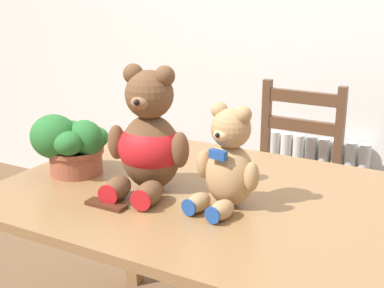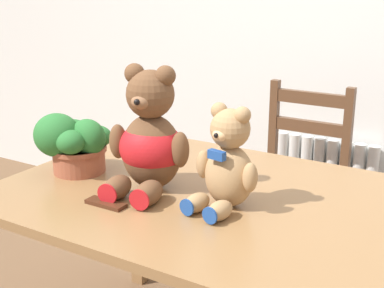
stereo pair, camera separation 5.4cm
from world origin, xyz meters
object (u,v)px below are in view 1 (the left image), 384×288
Objects in this scene: teddy_bear_right at (228,164)px; wooden_chair_behind at (289,183)px; teddy_bear_left at (149,141)px; potted_plant at (71,144)px; chocolate_bar at (106,205)px.

wooden_chair_behind is at bearing -72.79° from teddy_bear_right.
teddy_bear_left is at bearing 9.23° from teddy_bear_right.
teddy_bear_left is at bearing 3.25° from potted_plant.
teddy_bear_left is 0.24m from chocolate_bar.
potted_plant is at bearing 148.95° from chocolate_bar.
chocolate_bar is at bearing 39.88° from teddy_bear_right.
wooden_chair_behind is at bearing -106.19° from teddy_bear_left.
chocolate_bar is (-0.18, -1.16, 0.29)m from wooden_chair_behind.
teddy_bear_left is 1.30× the size of teddy_bear_right.
potted_plant is (-0.31, -0.02, -0.05)m from teddy_bear_left.
teddy_bear_right is at bearing 97.65° from wooden_chair_behind.
wooden_chair_behind is 1.21m from chocolate_bar.
potted_plant is 1.89× the size of chocolate_bar.
teddy_bear_right is at bearing 1.57° from potted_plant.
teddy_bear_left reaches higher than teddy_bear_right.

